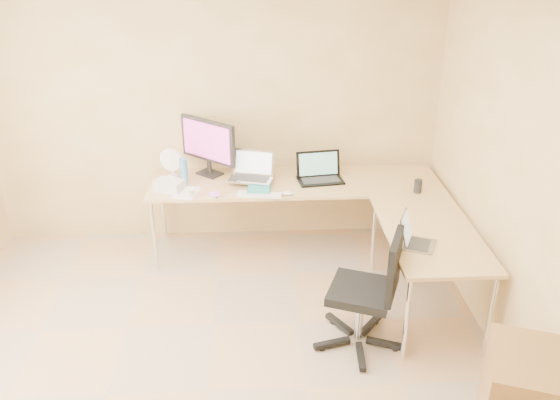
{
  "coord_description": "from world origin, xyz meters",
  "views": [
    {
      "loc": [
        0.34,
        -3.05,
        2.89
      ],
      "look_at": [
        0.55,
        1.1,
        0.9
      ],
      "focal_mm": 37.61,
      "sensor_mm": 36.0,
      "label": 1
    }
  ],
  "objects_px": {
    "keyboard": "(260,195)",
    "desk_fan": "(172,164)",
    "desk_main": "(295,217)",
    "laptop_return": "(419,234)",
    "desk_return": "(426,271)",
    "water_bottle": "(184,172)",
    "monitor": "(208,147)",
    "laptop_center": "(251,167)",
    "office_chair": "(361,287)",
    "mug": "(190,193)",
    "laptop_black": "(321,168)"
  },
  "relations": [
    {
      "from": "keyboard",
      "to": "desk_fan",
      "type": "height_order",
      "value": "desk_fan"
    },
    {
      "from": "desk_main",
      "to": "laptop_return",
      "type": "relative_size",
      "value": 9.06
    },
    {
      "from": "desk_return",
      "to": "water_bottle",
      "type": "xyz_separation_m",
      "value": [
        -1.98,
        0.99,
        0.49
      ]
    },
    {
      "from": "monitor",
      "to": "laptop_center",
      "type": "height_order",
      "value": "monitor"
    },
    {
      "from": "desk_main",
      "to": "laptop_center",
      "type": "height_order",
      "value": "laptop_center"
    },
    {
      "from": "desk_return",
      "to": "office_chair",
      "type": "height_order",
      "value": "office_chair"
    },
    {
      "from": "water_bottle",
      "to": "office_chair",
      "type": "relative_size",
      "value": 0.25
    },
    {
      "from": "desk_main",
      "to": "laptop_return",
      "type": "bearing_deg",
      "value": -56.34
    },
    {
      "from": "monitor",
      "to": "laptop_return",
      "type": "distance_m",
      "value": 2.15
    },
    {
      "from": "desk_return",
      "to": "laptop_return",
      "type": "distance_m",
      "value": 0.54
    },
    {
      "from": "desk_return",
      "to": "keyboard",
      "type": "height_order",
      "value": "keyboard"
    },
    {
      "from": "desk_return",
      "to": "monitor",
      "type": "distance_m",
      "value": 2.23
    },
    {
      "from": "mug",
      "to": "water_bottle",
      "type": "relative_size",
      "value": 0.35
    },
    {
      "from": "laptop_black",
      "to": "office_chair",
      "type": "height_order",
      "value": "laptop_black"
    },
    {
      "from": "laptop_center",
      "to": "mug",
      "type": "distance_m",
      "value": 0.6
    },
    {
      "from": "laptop_black",
      "to": "laptop_return",
      "type": "relative_size",
      "value": 1.39
    },
    {
      "from": "laptop_return",
      "to": "desk_main",
      "type": "bearing_deg",
      "value": 57.36
    },
    {
      "from": "keyboard",
      "to": "mug",
      "type": "relative_size",
      "value": 4.51
    },
    {
      "from": "monitor",
      "to": "office_chair",
      "type": "distance_m",
      "value": 2.04
    },
    {
      "from": "laptop_center",
      "to": "water_bottle",
      "type": "bearing_deg",
      "value": -166.95
    },
    {
      "from": "desk_return",
      "to": "office_chair",
      "type": "xyz_separation_m",
      "value": [
        -0.59,
        -0.39,
        0.14
      ]
    },
    {
      "from": "water_bottle",
      "to": "laptop_return",
      "type": "distance_m",
      "value": 2.18
    },
    {
      "from": "desk_fan",
      "to": "desk_main",
      "type": "bearing_deg",
      "value": 14.75
    },
    {
      "from": "mug",
      "to": "desk_fan",
      "type": "relative_size",
      "value": 0.32
    },
    {
      "from": "desk_main",
      "to": "water_bottle",
      "type": "distance_m",
      "value": 1.12
    },
    {
      "from": "laptop_return",
      "to": "water_bottle",
      "type": "bearing_deg",
      "value": 80.1
    },
    {
      "from": "desk_main",
      "to": "mug",
      "type": "xyz_separation_m",
      "value": [
        -0.93,
        -0.3,
        0.41
      ]
    },
    {
      "from": "keyboard",
      "to": "office_chair",
      "type": "height_order",
      "value": "office_chair"
    },
    {
      "from": "desk_main",
      "to": "mug",
      "type": "bearing_deg",
      "value": -162.25
    },
    {
      "from": "desk_fan",
      "to": "laptop_return",
      "type": "distance_m",
      "value": 2.37
    },
    {
      "from": "monitor",
      "to": "laptop_black",
      "type": "bearing_deg",
      "value": 28.19
    },
    {
      "from": "keyboard",
      "to": "laptop_return",
      "type": "relative_size",
      "value": 1.31
    },
    {
      "from": "monitor",
      "to": "desk_fan",
      "type": "xyz_separation_m",
      "value": [
        -0.34,
        -0.06,
        -0.13
      ]
    },
    {
      "from": "water_bottle",
      "to": "office_chair",
      "type": "xyz_separation_m",
      "value": [
        1.38,
        -1.38,
        -0.35
      ]
    },
    {
      "from": "laptop_center",
      "to": "office_chair",
      "type": "relative_size",
      "value": 0.4
    },
    {
      "from": "mug",
      "to": "desk_fan",
      "type": "bearing_deg",
      "value": 114.14
    },
    {
      "from": "laptop_center",
      "to": "water_bottle",
      "type": "distance_m",
      "value": 0.61
    },
    {
      "from": "desk_return",
      "to": "laptop_return",
      "type": "relative_size",
      "value": 4.44
    },
    {
      "from": "laptop_center",
      "to": "laptop_return",
      "type": "height_order",
      "value": "laptop_center"
    },
    {
      "from": "desk_main",
      "to": "desk_return",
      "type": "xyz_separation_m",
      "value": [
        0.98,
        -1.0,
        0.0
      ]
    },
    {
      "from": "laptop_center",
      "to": "laptop_black",
      "type": "xyz_separation_m",
      "value": [
        0.63,
        0.04,
        -0.04
      ]
    },
    {
      "from": "desk_fan",
      "to": "laptop_return",
      "type": "bearing_deg",
      "value": -13.14
    },
    {
      "from": "monitor",
      "to": "desk_fan",
      "type": "distance_m",
      "value": 0.37
    },
    {
      "from": "mug",
      "to": "office_chair",
      "type": "distance_m",
      "value": 1.73
    },
    {
      "from": "mug",
      "to": "water_bottle",
      "type": "xyz_separation_m",
      "value": [
        -0.07,
        0.28,
        0.08
      ]
    },
    {
      "from": "desk_main",
      "to": "laptop_black",
      "type": "bearing_deg",
      "value": -1.94
    },
    {
      "from": "laptop_center",
      "to": "laptop_return",
      "type": "bearing_deg",
      "value": -28.12
    },
    {
      "from": "laptop_center",
      "to": "mug",
      "type": "xyz_separation_m",
      "value": [
        -0.53,
        -0.25,
        -0.13
      ]
    },
    {
      "from": "keyboard",
      "to": "mug",
      "type": "bearing_deg",
      "value": -171.08
    },
    {
      "from": "desk_return",
      "to": "water_bottle",
      "type": "relative_size",
      "value": 5.35
    }
  ]
}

